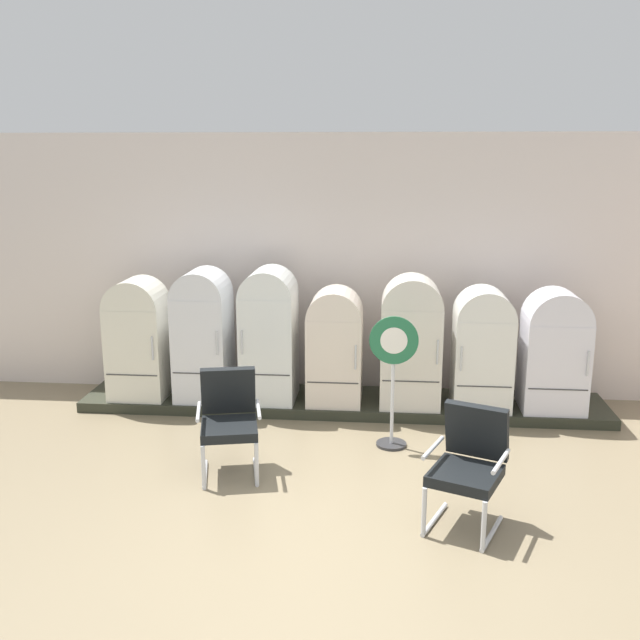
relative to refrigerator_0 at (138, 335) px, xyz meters
The scene contains 13 objects.
ground 3.89m from the refrigerator_0, 49.74° to the right, with size 12.00×10.00×0.05m, color #807156.
back_wall 2.67m from the refrigerator_0, 17.57° to the left, with size 11.76×0.12×3.25m.
display_plinth 2.58m from the refrigerator_0, ahead, with size 6.26×0.95×0.12m, color #2D3023.
refrigerator_0 is the anchor object (origin of this frame).
refrigerator_1 0.79m from the refrigerator_0, ahead, with size 0.62×0.69×1.56m.
refrigerator_2 1.58m from the refrigerator_0, ahead, with size 0.63×0.73×1.59m.
refrigerator_3 2.36m from the refrigerator_0, ahead, with size 0.64×0.66×1.36m.
refrigerator_4 3.24m from the refrigerator_0, ahead, with size 0.69×0.62×1.53m.
refrigerator_5 4.06m from the refrigerator_0, ahead, with size 0.66×0.65×1.40m.
refrigerator_6 4.87m from the refrigerator_0, ahead, with size 0.71×0.62×1.40m.
armchair_left 2.28m from the refrigerator_0, 49.36° to the right, with size 0.69×0.76×1.00m.
armchair_right 4.45m from the refrigerator_0, 34.70° to the right, with size 0.75×0.81×1.00m.
sign_stand 3.19m from the refrigerator_0, 17.86° to the right, with size 0.50×0.32×1.41m.
Camera 1 is at (0.48, -5.12, 3.03)m, focal length 39.98 mm.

